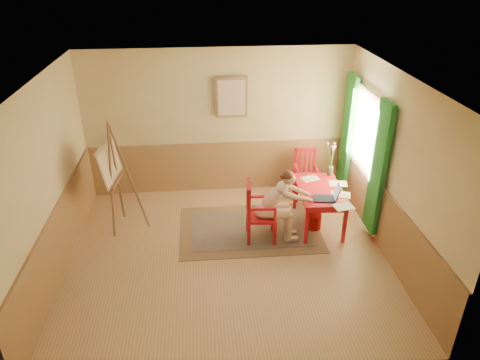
{
  "coord_description": "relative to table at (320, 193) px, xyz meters",
  "views": [
    {
      "loc": [
        -0.35,
        -5.63,
        4.28
      ],
      "look_at": [
        0.25,
        0.55,
        1.05
      ],
      "focal_mm": 32.99,
      "sensor_mm": 36.0,
      "label": 1
    }
  ],
  "objects": [
    {
      "name": "chair_left",
      "position": [
        -1.1,
        -0.31,
        -0.12
      ],
      "size": [
        0.51,
        0.49,
        1.03
      ],
      "color": "red",
      "rests_on": "room"
    },
    {
      "name": "papers",
      "position": [
        0.19,
        -0.08,
        0.09
      ],
      "size": [
        0.78,
        1.29,
        0.0
      ],
      "color": "white",
      "rests_on": "table"
    },
    {
      "name": "vase",
      "position": [
        0.31,
        0.52,
        0.37
      ],
      "size": [
        0.21,
        0.3,
        0.6
      ],
      "color": "#3F724C",
      "rests_on": "table"
    },
    {
      "name": "laptop",
      "position": [
        0.03,
        -0.35,
        0.14
      ],
      "size": [
        0.44,
        0.3,
        0.25
      ],
      "color": "#1E2338",
      "rests_on": "table"
    },
    {
      "name": "wall_portrait",
      "position": [
        -1.38,
        1.47,
        1.27
      ],
      "size": [
        0.6,
        0.05,
        0.76
      ],
      "color": "#8E7153",
      "rests_on": "room"
    },
    {
      "name": "table",
      "position": [
        0.0,
        0.0,
        0.0
      ],
      "size": [
        0.78,
        1.23,
        0.72
      ],
      "color": "red",
      "rests_on": "room"
    },
    {
      "name": "figure",
      "position": [
        -0.79,
        -0.33,
        0.06
      ],
      "size": [
        0.94,
        0.42,
        1.25
      ],
      "color": "beige",
      "rests_on": "room"
    },
    {
      "name": "window",
      "position": [
        0.79,
        0.37,
        0.71
      ],
      "size": [
        0.12,
        2.01,
        2.2
      ],
      "color": "white",
      "rests_on": "room"
    },
    {
      "name": "chair_back",
      "position": [
        0.0,
        1.05,
        -0.16
      ],
      "size": [
        0.44,
        0.46,
        0.94
      ],
      "color": "red",
      "rests_on": "room"
    },
    {
      "name": "room",
      "position": [
        -1.63,
        -0.73,
        0.77
      ],
      "size": [
        5.04,
        4.54,
        2.84
      ],
      "color": "tan",
      "rests_on": "ground"
    },
    {
      "name": "easel",
      "position": [
        -3.44,
        0.29,
        0.52
      ],
      "size": [
        0.69,
        0.87,
        1.94
      ],
      "color": "brown",
      "rests_on": "room"
    },
    {
      "name": "wainscot",
      "position": [
        -1.63,
        0.07,
        -0.13
      ],
      "size": [
        5.0,
        4.5,
        1.0
      ],
      "color": "#AD8155",
      "rests_on": "room"
    },
    {
      "name": "wastebasket",
      "position": [
        -0.09,
        -0.1,
        -0.49
      ],
      "size": [
        0.27,
        0.27,
        0.27
      ],
      "primitive_type": "cylinder",
      "rotation": [
        0.0,
        0.0,
        -0.07
      ],
      "color": "#A90D11",
      "rests_on": "room"
    },
    {
      "name": "rug",
      "position": [
        -1.2,
        -0.03,
        -0.62
      ],
      "size": [
        2.41,
        1.62,
        0.02
      ],
      "color": "#8C7251",
      "rests_on": "room"
    }
  ]
}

